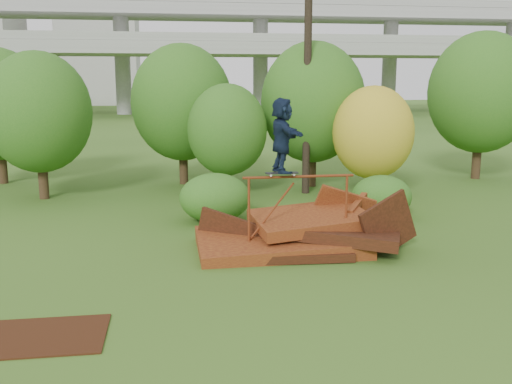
{
  "coord_description": "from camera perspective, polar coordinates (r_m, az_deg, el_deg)",
  "views": [
    {
      "loc": [
        -2.66,
        -10.93,
        4.12
      ],
      "look_at": [
        -0.8,
        2.0,
        1.6
      ],
      "focal_mm": 40.0,
      "sensor_mm": 36.0,
      "label": 1
    }
  ],
  "objects": [
    {
      "name": "ground",
      "position": [
        11.98,
        5.22,
        -9.24
      ],
      "size": [
        240.0,
        240.0,
        0.0
      ],
      "primitive_type": "plane",
      "color": "#2D5116",
      "rests_on": "ground"
    },
    {
      "name": "scrap_pile",
      "position": [
        14.37,
        4.5,
        -4.32
      ],
      "size": [
        5.56,
        3.04,
        1.92
      ],
      "color": "#4C170D",
      "rests_on": "ground"
    },
    {
      "name": "grind_rail",
      "position": [
        13.82,
        4.26,
        -0.58
      ],
      "size": [
        2.73,
        0.11,
        1.92
      ],
      "color": "maroon",
      "rests_on": "ground"
    },
    {
      "name": "skateboard",
      "position": [
        13.62,
        2.59,
        1.91
      ],
      "size": [
        0.78,
        0.22,
        0.08
      ],
      "rotation": [
        0.0,
        0.0,
        0.02
      ],
      "color": "black",
      "rests_on": "grind_rail"
    },
    {
      "name": "skater",
      "position": [
        13.51,
        2.62,
        5.68
      ],
      "size": [
        0.72,
        1.69,
        1.77
      ],
      "primitive_type": "imported",
      "rotation": [
        0.0,
        0.0,
        1.7
      ],
      "color": "#121E35",
      "rests_on": "skateboard"
    },
    {
      "name": "flat_plate",
      "position": [
        10.28,
        -20.76,
        -13.36
      ],
      "size": [
        2.13,
        1.52,
        0.03
      ],
      "primitive_type": "cube",
      "rotation": [
        0.0,
        0.0,
        0.0
      ],
      "color": "#34190B",
      "rests_on": "ground"
    },
    {
      "name": "tree_0",
      "position": [
        21.54,
        -20.92,
        7.44
      ],
      "size": [
        3.7,
        3.7,
        5.21
      ],
      "color": "black",
      "rests_on": "ground"
    },
    {
      "name": "tree_1",
      "position": [
        23.38,
        -7.41,
        8.85
      ],
      "size": [
        4.07,
        4.07,
        5.66
      ],
      "color": "black",
      "rests_on": "ground"
    },
    {
      "name": "tree_2",
      "position": [
        20.86,
        -2.89,
        6.22
      ],
      "size": [
        2.9,
        2.9,
        4.09
      ],
      "color": "black",
      "rests_on": "ground"
    },
    {
      "name": "tree_3",
      "position": [
        22.76,
        5.71,
        8.9
      ],
      "size": [
        4.12,
        4.12,
        5.71
      ],
      "color": "black",
      "rests_on": "ground"
    },
    {
      "name": "tree_4",
      "position": [
        20.97,
        11.64,
        5.82
      ],
      "size": [
        2.91,
        2.91,
        4.02
      ],
      "color": "black",
      "rests_on": "ground"
    },
    {
      "name": "tree_5",
      "position": [
        26.28,
        21.62,
        9.21
      ],
      "size": [
        4.45,
        4.45,
        6.25
      ],
      "color": "black",
      "rests_on": "ground"
    },
    {
      "name": "shrub_left",
      "position": [
        17.06,
        -4.14,
        -0.56
      ],
      "size": [
        2.12,
        1.96,
        1.47
      ],
      "primitive_type": "ellipsoid",
      "color": "#1A5015",
      "rests_on": "ground"
    },
    {
      "name": "shrub_right",
      "position": [
        17.98,
        12.44,
        -0.44
      ],
      "size": [
        1.86,
        1.71,
        1.32
      ],
      "primitive_type": "ellipsoid",
      "color": "#1A5015",
      "rests_on": "ground"
    },
    {
      "name": "utility_pole",
      "position": [
        21.3,
        5.22,
        14.83
      ],
      "size": [
        1.4,
        0.28,
        11.03
      ],
      "color": "black",
      "rests_on": "ground"
    },
    {
      "name": "freeway_overpass",
      "position": [
        74.16,
        -6.34,
        15.65
      ],
      "size": [
        160.0,
        15.0,
        13.7
      ],
      "color": "gray",
      "rests_on": "ground"
    },
    {
      "name": "building_right",
      "position": [
        114.15,
        -15.44,
        15.51
      ],
      "size": [
        14.0,
        14.0,
        28.0
      ],
      "primitive_type": "cube",
      "color": "#9E9E99",
      "rests_on": "ground"
    }
  ]
}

